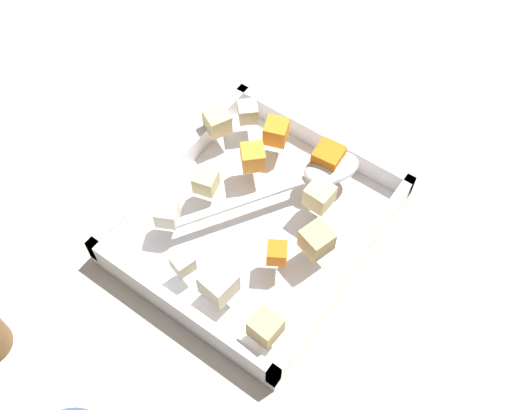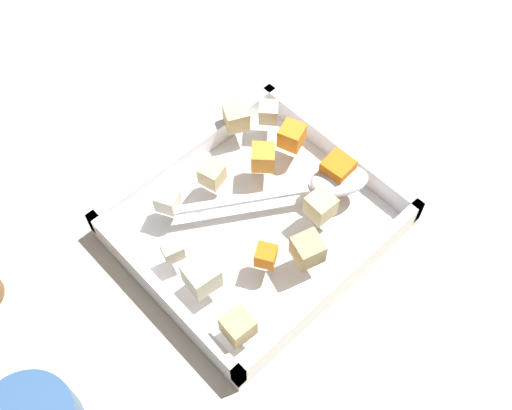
# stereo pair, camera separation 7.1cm
# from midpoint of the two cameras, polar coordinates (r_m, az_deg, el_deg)

# --- Properties ---
(ground_plane) EXTENTS (4.00, 4.00, 0.00)m
(ground_plane) POSITION_cam_midpoint_polar(r_m,az_deg,el_deg) (0.76, 2.68, -3.40)
(ground_plane) COLOR #BCB29E
(baking_dish) EXTENTS (0.30, 0.27, 0.05)m
(baking_dish) POSITION_cam_midpoint_polar(r_m,az_deg,el_deg) (0.75, 2.71, -1.98)
(baking_dish) COLOR silver
(baking_dish) RESTS_ON ground_plane
(carrot_chunk_back_center) EXTENTS (0.04, 0.04, 0.03)m
(carrot_chunk_back_center) POSITION_cam_midpoint_polar(r_m,az_deg,el_deg) (0.75, 10.29, 2.98)
(carrot_chunk_back_center) COLOR orange
(carrot_chunk_back_center) RESTS_ON baking_dish
(carrot_chunk_heap_top) EXTENTS (0.04, 0.04, 0.03)m
(carrot_chunk_heap_top) POSITION_cam_midpoint_polar(r_m,az_deg,el_deg) (0.75, 3.40, 4.25)
(carrot_chunk_heap_top) COLOR orange
(carrot_chunk_heap_top) RESTS_ON baking_dish
(carrot_chunk_front_center) EXTENTS (0.03, 0.03, 0.02)m
(carrot_chunk_front_center) POSITION_cam_midpoint_polar(r_m,az_deg,el_deg) (0.68, 3.93, -4.96)
(carrot_chunk_front_center) COLOR orange
(carrot_chunk_front_center) RESTS_ON baking_dish
(carrot_chunk_mid_right) EXTENTS (0.04, 0.04, 0.03)m
(carrot_chunk_mid_right) POSITION_cam_midpoint_polar(r_m,az_deg,el_deg) (0.77, 6.00, 6.21)
(carrot_chunk_mid_right) COLOR orange
(carrot_chunk_mid_right) RESTS_ON baking_dish
(potato_chunk_near_spoon) EXTENTS (0.03, 0.03, 0.03)m
(potato_chunk_near_spoon) POSITION_cam_midpoint_polar(r_m,az_deg,el_deg) (0.72, 8.86, -0.31)
(potato_chunk_near_spoon) COLOR #E0CC89
(potato_chunk_near_spoon) RESTS_ON baking_dish
(potato_chunk_rim_edge) EXTENTS (0.04, 0.04, 0.03)m
(potato_chunk_rim_edge) POSITION_cam_midpoint_polar(r_m,az_deg,el_deg) (0.66, -2.01, -6.86)
(potato_chunk_rim_edge) COLOR beige
(potato_chunk_rim_edge) RESTS_ON baking_dish
(potato_chunk_heap_side) EXTENTS (0.03, 0.03, 0.03)m
(potato_chunk_heap_side) POSITION_cam_midpoint_polar(r_m,az_deg,el_deg) (0.64, 1.54, -11.46)
(potato_chunk_heap_side) COLOR tan
(potato_chunk_heap_side) RESTS_ON baking_dish
(potato_chunk_corner_nw) EXTENTS (0.03, 0.03, 0.03)m
(potato_chunk_corner_nw) POSITION_cam_midpoint_polar(r_m,az_deg,el_deg) (0.73, -1.47, 2.57)
(potato_chunk_corner_nw) COLOR #E0CC89
(potato_chunk_corner_nw) RESTS_ON baking_dish
(potato_chunk_far_left) EXTENTS (0.03, 0.03, 0.02)m
(potato_chunk_far_left) POSITION_cam_midpoint_polar(r_m,az_deg,el_deg) (0.69, -4.86, -4.40)
(potato_chunk_far_left) COLOR beige
(potato_chunk_far_left) RESTS_ON baking_dish
(potato_chunk_far_right) EXTENTS (0.04, 0.04, 0.03)m
(potato_chunk_far_right) POSITION_cam_midpoint_polar(r_m,az_deg,el_deg) (0.68, 7.82, -4.37)
(potato_chunk_far_right) COLOR tan
(potato_chunk_far_right) RESTS_ON baking_dish
(potato_chunk_under_handle) EXTENTS (0.03, 0.03, 0.02)m
(potato_chunk_under_handle) POSITION_cam_midpoint_polar(r_m,az_deg,el_deg) (0.80, 3.75, 8.41)
(potato_chunk_under_handle) COLOR beige
(potato_chunk_under_handle) RESTS_ON baking_dish
(potato_chunk_center) EXTENTS (0.04, 0.04, 0.03)m
(potato_chunk_center) POSITION_cam_midpoint_polar(r_m,az_deg,el_deg) (0.79, 0.76, 7.94)
(potato_chunk_center) COLOR #E0CC89
(potato_chunk_center) RESTS_ON baking_dish
(parsnip_chunk_corner_ne) EXTENTS (0.03, 0.03, 0.02)m
(parsnip_chunk_corner_ne) POSITION_cam_midpoint_polar(r_m,az_deg,el_deg) (0.72, -5.45, 0.21)
(parsnip_chunk_corner_ne) COLOR silver
(parsnip_chunk_corner_ne) RESTS_ON baking_dish
(serving_spoon) EXTENTS (0.22, 0.15, 0.02)m
(serving_spoon) POSITION_cam_midpoint_polar(r_m,az_deg,el_deg) (0.74, 9.44, 1.86)
(serving_spoon) COLOR silver
(serving_spoon) RESTS_ON baking_dish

